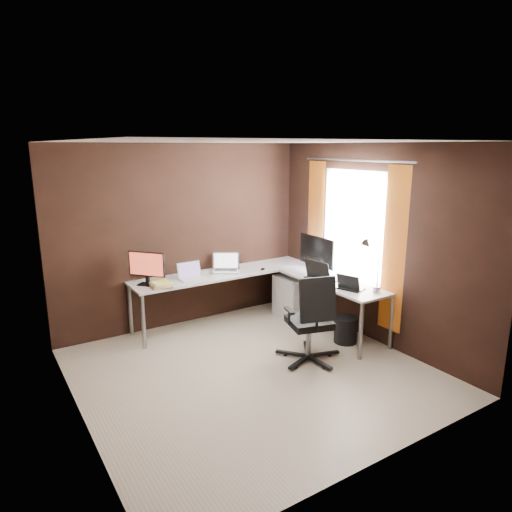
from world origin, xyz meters
The scene contains 15 objects.
room centered at (0.34, 0.07, 1.28)m, with size 3.60×3.60×2.50m.
desk centered at (0.84, 1.04, 0.68)m, with size 2.65×2.25×0.73m.
drawer_pedestal centered at (1.43, 1.15, 0.30)m, with size 0.42×0.50×0.60m, color silver.
monitor_left centered at (-0.64, 1.51, 0.97)m, with size 0.34×0.39×0.43m.
monitor_right centered at (1.49, 0.73, 1.03)m, with size 0.17×0.66×0.53m.
laptop_white centered at (-0.06, 1.45, 0.78)m, with size 0.33×0.24×0.22m.
laptop_silver centered at (0.53, 1.55, 0.78)m, with size 0.47×0.43×0.25m.
laptop_black_big centered at (1.38, 0.49, 0.79)m, with size 0.35×0.45×0.28m.
laptop_black_small centered at (1.40, -0.03, 0.78)m, with size 0.30×0.35×0.20m.
book_stack centered at (-0.53, 1.30, 0.77)m, with size 0.27×0.22×0.08m.
mouse_left centered at (-0.54, 1.30, 0.75)m, with size 0.08×0.05×0.03m, color black.
mouse_corner centered at (0.99, 1.31, 0.74)m, with size 0.07×0.05×0.03m, color black.
desk_lamp centered at (1.55, -0.20, 1.14)m, with size 0.20×0.24×0.65m.
office_chair centered at (0.71, -0.13, 0.31)m, with size 0.60×0.62×1.06m.
wastebasket centered at (1.43, 0.04, 0.17)m, with size 0.29×0.29×0.34m, color black.
Camera 1 is at (-2.46, -3.94, 2.46)m, focal length 32.00 mm.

